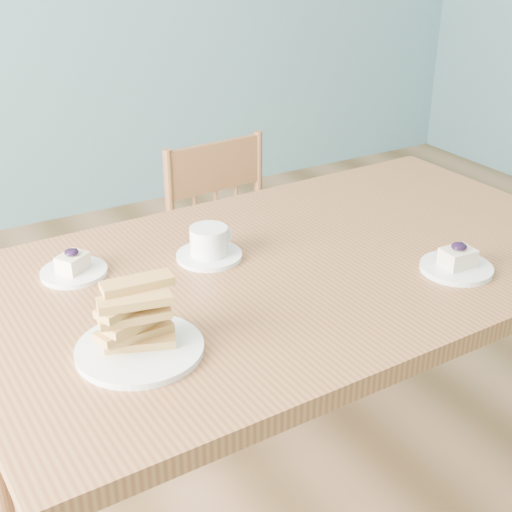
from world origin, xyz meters
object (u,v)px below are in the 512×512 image
dining_table (297,292)px  biscotti_plate (138,329)px  cheesecake_plate_near (457,264)px  coffee_cup (209,245)px  cheesecake_plate_far (74,268)px  dining_chair (237,267)px

dining_table → biscotti_plate: biscotti_plate is taller
biscotti_plate → cheesecake_plate_near: bearing=-4.2°
coffee_cup → biscotti_plate: bearing=-146.1°
cheesecake_plate_near → cheesecake_plate_far: size_ratio=1.10×
cheesecake_plate_near → cheesecake_plate_far: cheesecake_plate_near is taller
cheesecake_plate_far → coffee_cup: coffee_cup is taller
cheesecake_plate_far → biscotti_plate: biscotti_plate is taller
biscotti_plate → dining_table: bearing=19.6°
dining_chair → coffee_cup: 0.78m
dining_chair → cheesecake_plate_far: bearing=-148.4°
dining_table → dining_chair: (0.21, 0.68, -0.29)m
dining_table → cheesecake_plate_near: size_ratio=9.46×
dining_table → dining_chair: 0.77m
dining_table → dining_chair: dining_chair is taller
dining_table → coffee_cup: bearing=142.6°
dining_table → biscotti_plate: 0.50m
coffee_cup → biscotti_plate: (-0.29, -0.28, 0.02)m
cheesecake_plate_near → coffee_cup: coffee_cup is taller
cheesecake_plate_far → coffee_cup: (0.30, -0.08, 0.02)m
dining_table → cheesecake_plate_near: (0.28, -0.22, 0.10)m
dining_chair → coffee_cup: bearing=-127.8°
cheesecake_plate_near → biscotti_plate: biscotti_plate is taller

